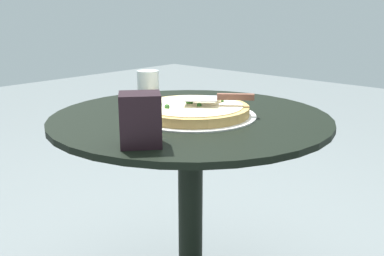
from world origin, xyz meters
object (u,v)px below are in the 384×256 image
object	(u,v)px
patio_table	(190,184)
pizza_server	(219,98)
drinking_cup	(148,86)
pizza_on_tray	(192,111)
napkin_dispenser	(140,120)

from	to	relation	value
patio_table	pizza_server	distance (m)	0.29
patio_table	drinking_cup	size ratio (longest dim) A/B	8.03
patio_table	pizza_server	size ratio (longest dim) A/B	4.34
pizza_on_tray	pizza_server	bearing A→B (deg)	-49.72
patio_table	pizza_on_tray	bearing A→B (deg)	-106.26
pizza_on_tray	napkin_dispenser	size ratio (longest dim) A/B	3.04
pizza_server	napkin_dispenser	bearing A→B (deg)	-172.55
drinking_cup	pizza_on_tray	bearing A→B (deg)	-103.60
pizza_on_tray	patio_table	bearing A→B (deg)	73.74
pizza_on_tray	pizza_server	xyz separation A→B (m)	(0.05, -0.06, 0.04)
patio_table	napkin_dispenser	xyz separation A→B (m)	(-0.30, -0.12, 0.29)
patio_table	pizza_on_tray	size ratio (longest dim) A/B	2.21
pizza_on_tray	napkin_dispenser	distance (m)	0.32
patio_table	pizza_server	world-z (taller)	pizza_server
patio_table	drinking_cup	world-z (taller)	drinking_cup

